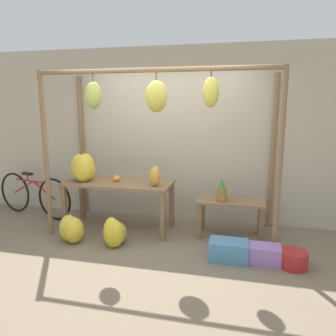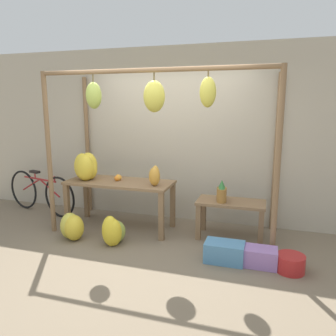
{
  "view_description": "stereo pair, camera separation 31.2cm",
  "coord_description": "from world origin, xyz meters",
  "px_view_note": "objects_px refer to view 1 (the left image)",
  "views": [
    {
      "loc": [
        1.18,
        -3.79,
        1.91
      ],
      "look_at": [
        0.1,
        0.71,
        0.99
      ],
      "focal_mm": 35.0,
      "sensor_mm": 36.0,
      "label": 1
    },
    {
      "loc": [
        1.48,
        -3.71,
        1.91
      ],
      "look_at": [
        0.1,
        0.71,
        0.99
      ],
      "focal_mm": 35.0,
      "sensor_mm": 36.0,
      "label": 2
    }
  ],
  "objects_px": {
    "pineapple_cluster": "(222,192)",
    "fruit_crate_purple": "(262,254)",
    "fruit_crate_white": "(228,250)",
    "parked_bicycle": "(34,195)",
    "banana_pile_on_table": "(83,168)",
    "orange_pile": "(117,178)",
    "banana_pile_ground_right": "(114,233)",
    "banana_pile_ground_left": "(72,229)",
    "blue_bucket": "(294,259)",
    "papaya_pile": "(155,176)"
  },
  "relations": [
    {
      "from": "fruit_crate_white",
      "to": "blue_bucket",
      "type": "bearing_deg",
      "value": -1.83
    },
    {
      "from": "banana_pile_on_table",
      "to": "orange_pile",
      "type": "xyz_separation_m",
      "value": [
        0.5,
        0.08,
        -0.15
      ]
    },
    {
      "from": "fruit_crate_purple",
      "to": "orange_pile",
      "type": "bearing_deg",
      "value": 162.71
    },
    {
      "from": "orange_pile",
      "to": "fruit_crate_purple",
      "type": "height_order",
      "value": "orange_pile"
    },
    {
      "from": "fruit_crate_white",
      "to": "blue_bucket",
      "type": "distance_m",
      "value": 0.76
    },
    {
      "from": "banana_pile_ground_left",
      "to": "orange_pile",
      "type": "bearing_deg",
      "value": 56.84
    },
    {
      "from": "pineapple_cluster",
      "to": "orange_pile",
      "type": "bearing_deg",
      "value": -179.9
    },
    {
      "from": "orange_pile",
      "to": "blue_bucket",
      "type": "xyz_separation_m",
      "value": [
        2.5,
        -0.71,
        -0.69
      ]
    },
    {
      "from": "fruit_crate_white",
      "to": "fruit_crate_purple",
      "type": "height_order",
      "value": "fruit_crate_white"
    },
    {
      "from": "parked_bicycle",
      "to": "fruit_crate_purple",
      "type": "xyz_separation_m",
      "value": [
        3.76,
        -0.88,
        -0.26
      ]
    },
    {
      "from": "pineapple_cluster",
      "to": "parked_bicycle",
      "type": "height_order",
      "value": "pineapple_cluster"
    },
    {
      "from": "pineapple_cluster",
      "to": "fruit_crate_white",
      "type": "bearing_deg",
      "value": -77.83
    },
    {
      "from": "banana_pile_on_table",
      "to": "pineapple_cluster",
      "type": "xyz_separation_m",
      "value": [
        2.09,
        0.08,
        -0.26
      ]
    },
    {
      "from": "orange_pile",
      "to": "banana_pile_on_table",
      "type": "bearing_deg",
      "value": -170.75
    },
    {
      "from": "banana_pile_ground_left",
      "to": "banana_pile_ground_right",
      "type": "relative_size",
      "value": 0.95
    },
    {
      "from": "banana_pile_ground_right",
      "to": "parked_bicycle",
      "type": "bearing_deg",
      "value": 154.85
    },
    {
      "from": "banana_pile_on_table",
      "to": "blue_bucket",
      "type": "distance_m",
      "value": 3.18
    },
    {
      "from": "fruit_crate_purple",
      "to": "banana_pile_on_table",
      "type": "bearing_deg",
      "value": 167.51
    },
    {
      "from": "orange_pile",
      "to": "blue_bucket",
      "type": "height_order",
      "value": "orange_pile"
    },
    {
      "from": "banana_pile_ground_right",
      "to": "fruit_crate_white",
      "type": "bearing_deg",
      "value": -1.23
    },
    {
      "from": "fruit_crate_white",
      "to": "fruit_crate_purple",
      "type": "xyz_separation_m",
      "value": [
        0.41,
        0.02,
        -0.01
      ]
    },
    {
      "from": "banana_pile_on_table",
      "to": "pineapple_cluster",
      "type": "distance_m",
      "value": 2.11
    },
    {
      "from": "banana_pile_ground_left",
      "to": "fruit_crate_white",
      "type": "distance_m",
      "value": 2.17
    },
    {
      "from": "fruit_crate_purple",
      "to": "parked_bicycle",
      "type": "bearing_deg",
      "value": 166.9
    },
    {
      "from": "papaya_pile",
      "to": "fruit_crate_purple",
      "type": "bearing_deg",
      "value": -19.56
    },
    {
      "from": "pineapple_cluster",
      "to": "banana_pile_ground_right",
      "type": "height_order",
      "value": "pineapple_cluster"
    },
    {
      "from": "banana_pile_ground_left",
      "to": "parked_bicycle",
      "type": "xyz_separation_m",
      "value": [
        -1.19,
        0.86,
        0.18
      ]
    },
    {
      "from": "banana_pile_ground_left",
      "to": "parked_bicycle",
      "type": "distance_m",
      "value": 1.48
    },
    {
      "from": "banana_pile_on_table",
      "to": "orange_pile",
      "type": "bearing_deg",
      "value": 9.25
    },
    {
      "from": "parked_bicycle",
      "to": "banana_pile_on_table",
      "type": "bearing_deg",
      "value": -14.51
    },
    {
      "from": "parked_bicycle",
      "to": "papaya_pile",
      "type": "bearing_deg",
      "value": -8.6
    },
    {
      "from": "pineapple_cluster",
      "to": "blue_bucket",
      "type": "xyz_separation_m",
      "value": [
        0.91,
        -0.71,
        -0.58
      ]
    },
    {
      "from": "orange_pile",
      "to": "banana_pile_ground_right",
      "type": "distance_m",
      "value": 0.91
    },
    {
      "from": "banana_pile_ground_right",
      "to": "fruit_crate_purple",
      "type": "distance_m",
      "value": 1.94
    },
    {
      "from": "parked_bicycle",
      "to": "banana_pile_ground_right",
      "type": "bearing_deg",
      "value": -25.15
    },
    {
      "from": "banana_pile_on_table",
      "to": "parked_bicycle",
      "type": "distance_m",
      "value": 1.29
    },
    {
      "from": "pineapple_cluster",
      "to": "banana_pile_ground_left",
      "type": "bearing_deg",
      "value": -162.03
    },
    {
      "from": "pineapple_cluster",
      "to": "fruit_crate_white",
      "type": "xyz_separation_m",
      "value": [
        0.15,
        -0.69,
        -0.56
      ]
    },
    {
      "from": "pineapple_cluster",
      "to": "banana_pile_ground_right",
      "type": "xyz_separation_m",
      "value": [
        -1.38,
        -0.65,
        -0.49
      ]
    },
    {
      "from": "banana_pile_on_table",
      "to": "papaya_pile",
      "type": "bearing_deg",
      "value": -2.67
    },
    {
      "from": "orange_pile",
      "to": "fruit_crate_white",
      "type": "bearing_deg",
      "value": -21.49
    },
    {
      "from": "blue_bucket",
      "to": "parked_bicycle",
      "type": "height_order",
      "value": "parked_bicycle"
    },
    {
      "from": "papaya_pile",
      "to": "banana_pile_on_table",
      "type": "bearing_deg",
      "value": 177.33
    },
    {
      "from": "pineapple_cluster",
      "to": "fruit_crate_purple",
      "type": "distance_m",
      "value": 1.04
    },
    {
      "from": "blue_bucket",
      "to": "fruit_crate_white",
      "type": "bearing_deg",
      "value": 178.17
    },
    {
      "from": "pineapple_cluster",
      "to": "fruit_crate_purple",
      "type": "relative_size",
      "value": 0.71
    },
    {
      "from": "orange_pile",
      "to": "banana_pile_ground_left",
      "type": "xyz_separation_m",
      "value": [
        -0.43,
        -0.65,
        -0.6
      ]
    },
    {
      "from": "orange_pile",
      "to": "banana_pile_ground_right",
      "type": "bearing_deg",
      "value": -71.95
    },
    {
      "from": "banana_pile_on_table",
      "to": "fruit_crate_white",
      "type": "relative_size",
      "value": 0.91
    },
    {
      "from": "pineapple_cluster",
      "to": "fruit_crate_purple",
      "type": "bearing_deg",
      "value": -50.43
    }
  ]
}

